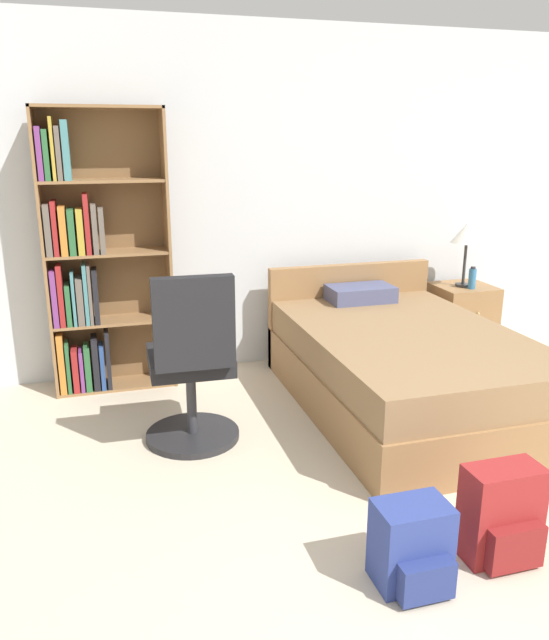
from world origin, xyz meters
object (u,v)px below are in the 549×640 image
(bookshelf, at_px, (92,263))
(backpack_red, at_px, (502,516))
(office_chair, at_px, (192,368))
(table_lamp, at_px, (467,235))
(water_bottle, at_px, (472,278))
(nightstand, at_px, (461,320))
(bed, at_px, (402,365))
(backpack_blue, at_px, (412,547))

(bookshelf, bearing_deg, backpack_red, -56.80)
(office_chair, height_order, table_lamp, table_lamp)
(office_chair, bearing_deg, water_bottle, 20.33)
(bookshelf, xyz_separation_m, backpack_red, (1.63, -2.50, -0.73))
(nightstand, height_order, table_lamp, table_lamp)
(bed, bearing_deg, backpack_blue, -115.77)
(office_chair, bearing_deg, backpack_red, -51.56)
(office_chair, xyz_separation_m, nightstand, (2.43, 1.01, -0.19))
(water_bottle, bearing_deg, bookshelf, 176.37)
(bookshelf, bearing_deg, table_lamp, -1.74)
(nightstand, xyz_separation_m, table_lamp, (-0.02, -0.01, 0.72))
(bed, height_order, water_bottle, bed)
(table_lamp, distance_m, water_bottle, 0.36)
(nightstand, distance_m, water_bottle, 0.40)
(table_lamp, height_order, water_bottle, table_lamp)
(bed, bearing_deg, bookshelf, 155.56)
(water_bottle, distance_m, backpack_red, 2.70)
(nightstand, relative_size, backpack_red, 1.38)
(bed, height_order, backpack_red, bed)
(bookshelf, xyz_separation_m, water_bottle, (2.95, -0.19, -0.25))
(nightstand, relative_size, backpack_blue, 1.67)
(bookshelf, relative_size, water_bottle, 10.94)
(bookshelf, xyz_separation_m, backpack_blue, (1.18, -2.54, -0.76))
(bookshelf, relative_size, bed, 0.96)
(office_chair, relative_size, backpack_blue, 3.02)
(table_lamp, bearing_deg, office_chair, -157.50)
(office_chair, relative_size, nightstand, 1.81)
(nightstand, distance_m, table_lamp, 0.72)
(bed, xyz_separation_m, backpack_blue, (-0.79, -1.64, -0.12))
(backpack_blue, bearing_deg, water_bottle, 53.10)
(bed, xyz_separation_m, table_lamp, (0.95, 0.81, 0.73))
(bed, height_order, nightstand, bed)
(bookshelf, bearing_deg, office_chair, -64.62)
(water_bottle, relative_size, backpack_red, 0.42)
(office_chair, xyz_separation_m, table_lamp, (2.41, 1.00, 0.53))
(nightstand, distance_m, backpack_blue, 3.03)
(water_bottle, bearing_deg, office_chair, -159.67)
(backpack_red, bearing_deg, backpack_blue, -174.71)
(backpack_red, bearing_deg, table_lamp, 61.73)
(bed, relative_size, nightstand, 3.49)
(backpack_blue, bearing_deg, backpack_red, 5.29)
(nightstand, bearing_deg, bed, -139.86)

